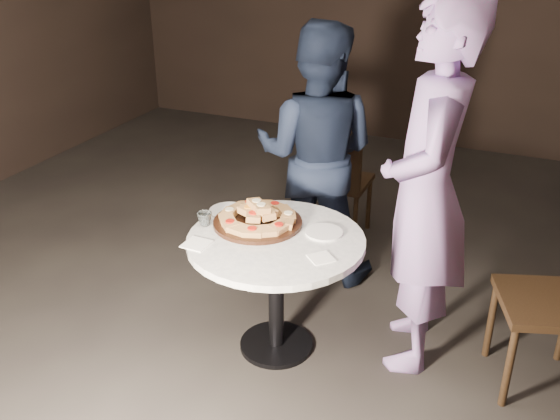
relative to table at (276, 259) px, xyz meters
The scene contains 12 objects.
floor 0.56m from the table, 141.71° to the left, with size 7.00×7.00×0.00m, color black.
table is the anchor object (origin of this frame).
serving_board 0.22m from the table, 146.30° to the left, with size 0.46×0.46×0.02m, color black.
focaccia_pile 0.25m from the table, 145.58° to the left, with size 0.41×0.41×0.11m.
plate_left 0.41m from the table, 154.59° to the left, with size 0.21×0.21×0.01m, color white.
plate_right 0.28m from the table, 34.47° to the left, with size 0.19×0.19×0.01m, color white.
water_glass 0.42m from the table, behind, with size 0.08×0.08×0.07m, color silver.
napkin_near 0.41m from the table, 146.26° to the right, with size 0.12×0.12×0.01m, color white.
napkin_far 0.32m from the table, 20.64° to the right, with size 0.11×0.11×0.01m, color white.
chair_far 1.30m from the table, 94.85° to the left, with size 0.39×0.41×0.82m.
diner_navy 0.89m from the table, 97.33° to the left, with size 0.77×0.60×1.59m, color black.
diner_teal 0.81m from the table, 21.39° to the left, with size 0.67×0.44×1.84m, color #7F66A4.
Camera 1 is at (1.22, -2.58, 2.12)m, focal length 40.00 mm.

